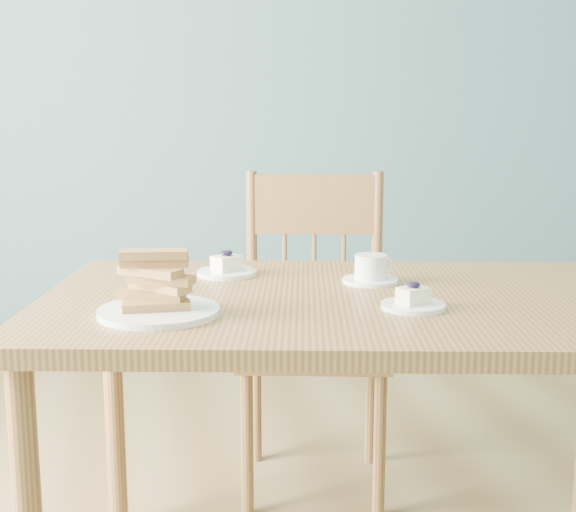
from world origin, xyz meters
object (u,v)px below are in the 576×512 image
Objects in this scene: cheesecake_plate_far at (227,269)px; coffee_cup at (371,271)px; cheesecake_plate_near at (413,301)px; dining_chair at (314,329)px; biscotti_plate at (158,294)px; dining_table at (361,329)px.

coffee_cup is at bearing -25.49° from cheesecake_plate_far.
cheesecake_plate_far is at bearing 129.34° from cheesecake_plate_near.
cheesecake_plate_near is at bearing -74.81° from dining_chair.
cheesecake_plate_far is at bearing 62.70° from biscotti_plate.
cheesecake_plate_near is at bearing -50.66° from cheesecake_plate_far.
dining_chair is 3.94× the size of biscotti_plate.
cheesecake_plate_near is (0.07, -0.13, 0.09)m from dining_table.
coffee_cup reaches higher than cheesecake_plate_near.
cheesecake_plate_near is 0.26m from coffee_cup.
biscotti_plate reaches higher than dining_table.
cheesecake_plate_far reaches higher than dining_table.
cheesecake_plate_near is 1.01× the size of coffee_cup.
cheesecake_plate_near is 0.53m from biscotti_plate.
dining_table is 0.17m from cheesecake_plate_near.
dining_table is 1.61× the size of dining_chair.
cheesecake_plate_far is (-0.32, -0.38, 0.28)m from dining_chair.
dining_table is at bearing -124.48° from coffee_cup.
dining_table is 0.48m from biscotti_plate.
cheesecake_plate_far is at bearing 145.69° from dining_table.
dining_chair is 0.85m from cheesecake_plate_near.
biscotti_plate reaches higher than cheesecake_plate_near.
dining_chair is at bearing 82.46° from coffee_cup.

